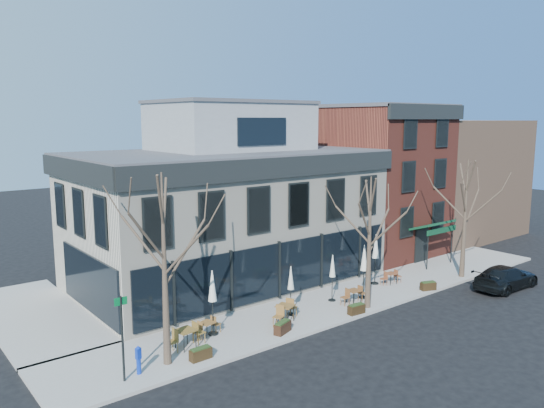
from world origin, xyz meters
TOP-DOWN VIEW (x-y plane):
  - ground at (0.00, 0.00)m, footprint 120.00×120.00m
  - sidewalk_front at (3.25, -2.15)m, footprint 33.50×4.70m
  - sidewalk_side at (-11.25, 6.00)m, footprint 4.50×12.00m
  - corner_building at (0.07, 5.07)m, footprint 18.39×10.39m
  - red_brick_building at (13.00, 4.98)m, footprint 8.20×11.78m
  - bg_building at (23.00, 6.00)m, footprint 12.00×12.00m
  - tree_corner at (-8.49, -3.20)m, footprint 3.93×3.98m
  - tree_mid at (3.01, -3.90)m, footprint 3.50×3.55m
  - tree_right at (12.01, -3.90)m, footprint 3.72×3.77m
  - sign_pole at (-10.50, -3.50)m, footprint 0.50×0.10m
  - parked_sedan at (12.24, -6.69)m, footprint 4.93×2.11m
  - call_box at (-9.81, -3.32)m, footprint 0.23×0.23m
  - cafe_set_0 at (-7.18, -2.38)m, footprint 2.02×0.89m
  - cafe_set_1 at (-5.78, -1.85)m, footprint 1.64×0.76m
  - cafe_set_2 at (-1.79, -2.75)m, footprint 2.01×1.24m
  - cafe_set_3 at (2.90, -3.00)m, footprint 1.73×0.74m
  - cafe_set_5 at (7.23, -2.04)m, footprint 1.58×0.70m
  - umbrella_0 at (-5.42, -1.83)m, footprint 0.49×0.49m
  - umbrella_1 at (-0.93, -2.16)m, footprint 0.41×0.41m
  - umbrella_2 at (2.23, -1.99)m, footprint 0.42×0.42m
  - umbrella_3 at (3.93, -2.77)m, footprint 0.49×0.49m
  - umbrella_4 at (6.44, -1.45)m, footprint 0.50×0.50m
  - planter_0 at (-7.24, -3.74)m, footprint 0.96×0.40m
  - planter_1 at (-2.77, -3.72)m, footprint 1.07×0.71m
  - planter_2 at (1.80, -4.20)m, footprint 0.97×0.45m
  - planter_3 at (8.00, -4.20)m, footprint 0.99×0.67m

SIDE VIEW (x-z plane):
  - ground at x=0.00m, z-range 0.00..0.00m
  - sidewalk_front at x=3.25m, z-range 0.00..0.15m
  - sidewalk_side at x=-11.25m, z-range 0.00..0.15m
  - planter_3 at x=8.00m, z-range 0.15..0.67m
  - planter_2 at x=1.80m, z-range 0.15..0.67m
  - planter_0 at x=-7.24m, z-range 0.15..0.68m
  - planter_1 at x=-2.77m, z-range 0.15..0.71m
  - cafe_set_5 at x=7.23m, z-range 0.16..0.97m
  - cafe_set_1 at x=-5.78m, z-range 0.16..1.00m
  - cafe_set_3 at x=2.90m, z-range 0.16..1.06m
  - cafe_set_2 at x=-1.79m, z-range 0.16..1.21m
  - cafe_set_0 at x=-7.18m, z-range 0.16..1.21m
  - parked_sedan at x=12.24m, z-range 0.00..1.42m
  - call_box at x=-9.81m, z-range 0.18..1.36m
  - umbrella_1 at x=-0.93m, z-range 0.68..3.26m
  - umbrella_2 at x=2.23m, z-range 0.69..3.31m
  - sign_pole at x=-10.50m, z-range 0.37..3.77m
  - umbrella_3 at x=3.93m, z-range 0.78..3.83m
  - umbrella_0 at x=-5.42m, z-range 0.79..3.88m
  - umbrella_4 at x=6.44m, z-range 0.79..3.89m
  - tree_mid at x=3.01m, z-range 0.27..7.31m
  - tree_right at x=12.01m, z-range 0.28..7.76m
  - tree_corner at x=-8.49m, z-range 0.29..8.21m
  - corner_building at x=0.07m, z-range -0.83..10.27m
  - bg_building at x=23.00m, z-range 0.00..10.00m
  - red_brick_building at x=13.00m, z-range 0.05..11.22m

